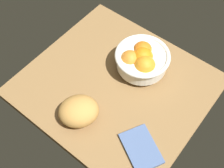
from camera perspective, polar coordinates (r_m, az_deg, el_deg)
The scene contains 4 objects.
ground_plane at distance 108.37cm, azimuth 0.75°, elevation -0.49°, with size 64.32×59.23×3.00cm, color olive.
fruit_bowl at distance 106.87cm, azimuth 5.77°, elevation 4.80°, with size 20.17×20.17×10.73cm.
bread_loaf at distance 97.07cm, azimuth -6.53°, elevation -5.29°, with size 13.52×11.77×8.76cm, color #C38C43.
napkin_folded at distance 95.59cm, azimuth 5.69°, elevation -12.43°, with size 14.23×9.64×1.21cm, color #4D6493.
Camera 1 is at (-35.49, 46.96, 89.50)cm, focal length 46.75 mm.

